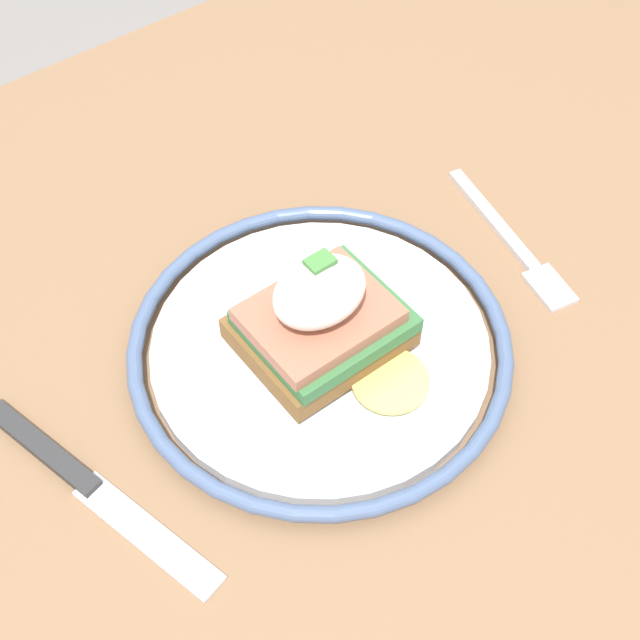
# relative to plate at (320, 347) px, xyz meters

# --- Properties ---
(dining_table) EXTENTS (1.10, 0.69, 0.76)m
(dining_table) POSITION_rel_plate_xyz_m (-0.03, -0.03, -0.13)
(dining_table) COLOR #846042
(dining_table) RESTS_ON ground_plane
(plate) EXTENTS (0.24, 0.24, 0.02)m
(plate) POSITION_rel_plate_xyz_m (0.00, 0.00, 0.00)
(plate) COLOR silver
(plate) RESTS_ON dining_table
(sandwich) EXTENTS (0.09, 0.12, 0.07)m
(sandwich) POSITION_rel_plate_xyz_m (0.00, 0.00, 0.03)
(sandwich) COLOR brown
(sandwich) RESTS_ON plate
(fork) EXTENTS (0.04, 0.14, 0.00)m
(fork) POSITION_rel_plate_xyz_m (-0.16, 0.01, -0.01)
(fork) COLOR silver
(fork) RESTS_ON dining_table
(knife) EXTENTS (0.06, 0.18, 0.01)m
(knife) POSITION_rel_plate_xyz_m (0.16, -0.01, -0.01)
(knife) COLOR #2D2D2D
(knife) RESTS_ON dining_table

